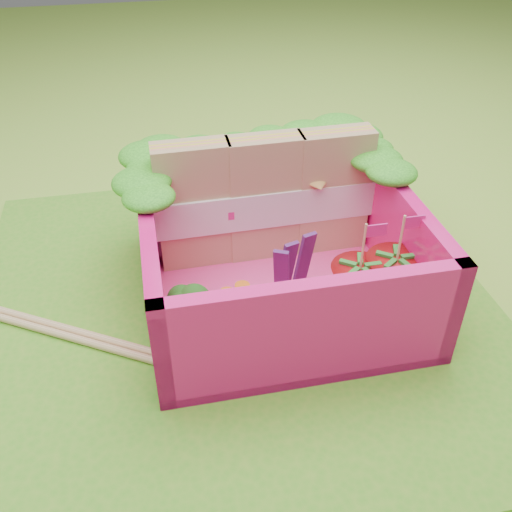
{
  "coord_description": "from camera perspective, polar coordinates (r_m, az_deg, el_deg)",
  "views": [
    {
      "loc": [
        -0.35,
        -2.18,
        1.94
      ],
      "look_at": [
        0.11,
        0.03,
        0.28
      ],
      "focal_mm": 40.0,
      "sensor_mm": 36.0,
      "label": 1
    }
  ],
  "objects": [
    {
      "name": "ground",
      "position": [
        2.94,
        -1.98,
        -5.04
      ],
      "size": [
        14.0,
        14.0,
        0.0
      ],
      "primitive_type": "plane",
      "color": "#93D53C",
      "rests_on": "ground"
    },
    {
      "name": "placemat",
      "position": [
        2.93,
        -1.99,
        -4.82
      ],
      "size": [
        2.6,
        2.6,
        0.03
      ],
      "primitive_type": "cube",
      "color": "#56AF27",
      "rests_on": "ground"
    },
    {
      "name": "bento_floor",
      "position": [
        2.97,
        2.09,
        -3.25
      ],
      "size": [
        1.3,
        1.3,
        0.05
      ],
      "primitive_type": "cube",
      "color": "#FF4197",
      "rests_on": "placemat"
    },
    {
      "name": "bento_box",
      "position": [
        2.81,
        2.2,
        0.68
      ],
      "size": [
        1.3,
        1.3,
        0.55
      ],
      "color": "#FF157F",
      "rests_on": "placemat"
    },
    {
      "name": "lettuce_ruffle",
      "position": [
        3.02,
        0.32,
        10.68
      ],
      "size": [
        1.43,
        0.76,
        0.11
      ],
      "color": "#227E17",
      "rests_on": "bento_box"
    },
    {
      "name": "sandwich_stack",
      "position": [
        3.0,
        0.96,
        5.73
      ],
      "size": [
        1.24,
        0.19,
        0.68
      ],
      "color": "tan",
      "rests_on": "bento_floor"
    },
    {
      "name": "broccoli",
      "position": [
        2.56,
        -7.27,
        -5.01
      ],
      "size": [
        0.33,
        0.33,
        0.26
      ],
      "color": "#62A951",
      "rests_on": "bento_floor"
    },
    {
      "name": "carrot_sticks",
      "position": [
        2.62,
        -2.09,
        -5.35
      ],
      "size": [
        0.15,
        0.11,
        0.25
      ],
      "color": "#DA5912",
      "rests_on": "bento_floor"
    },
    {
      "name": "purple_wedges",
      "position": [
        2.74,
        3.48,
        -1.46
      ],
      "size": [
        0.21,
        0.15,
        0.38
      ],
      "color": "#421959",
      "rests_on": "bento_floor"
    },
    {
      "name": "strawberry_left",
      "position": [
        2.73,
        10.11,
        -3.36
      ],
      "size": [
        0.27,
        0.27,
        0.51
      ],
      "color": "red",
      "rests_on": "bento_floor"
    },
    {
      "name": "strawberry_right",
      "position": [
        2.8,
        13.52,
        -2.61
      ],
      "size": [
        0.29,
        0.29,
        0.53
      ],
      "color": "red",
      "rests_on": "bento_floor"
    },
    {
      "name": "snap_peas",
      "position": [
        2.87,
        10.95,
        -4.38
      ],
      "size": [
        0.59,
        0.49,
        0.05
      ],
      "color": "#54AE36",
      "rests_on": "bento_floor"
    },
    {
      "name": "chopsticks",
      "position": [
        3.0,
        -21.89,
        -6.08
      ],
      "size": [
        1.82,
        1.13,
        0.04
      ],
      "color": "tan",
      "rests_on": "placemat"
    }
  ]
}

